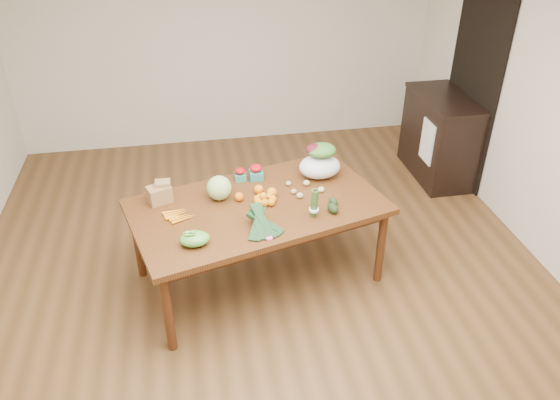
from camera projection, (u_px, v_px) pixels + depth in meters
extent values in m
plane|color=brown|center=(266.00, 291.00, 4.60)|extent=(6.00, 6.00, 0.00)
cube|color=beige|center=(224.00, 34.00, 6.38)|extent=(5.00, 0.02, 2.70)
cube|color=#572F14|center=(258.00, 242.00, 4.56)|extent=(2.20, 1.58, 0.75)
cube|color=black|center=(473.00, 87.00, 5.75)|extent=(0.02, 1.00, 2.10)
cube|color=black|center=(439.00, 137.00, 6.06)|extent=(0.52, 1.02, 0.94)
cube|color=white|center=(427.00, 142.00, 5.77)|extent=(0.02, 0.28, 0.45)
sphere|color=#B4D47A|center=(219.00, 188.00, 4.38)|extent=(0.20, 0.20, 0.20)
sphere|color=#FF640F|center=(239.00, 197.00, 4.39)|extent=(0.07, 0.07, 0.07)
sphere|color=orange|center=(259.00, 189.00, 4.48)|extent=(0.08, 0.08, 0.08)
sphere|color=#F2A20E|center=(272.00, 192.00, 4.43)|extent=(0.08, 0.08, 0.08)
ellipsoid|color=#5AB63D|center=(195.00, 239.00, 3.88)|extent=(0.22, 0.16, 0.10)
ellipsoid|color=#D1BC78|center=(294.00, 191.00, 4.49)|extent=(0.05, 0.04, 0.04)
ellipsoid|color=tan|center=(300.00, 195.00, 4.43)|extent=(0.06, 0.05, 0.05)
ellipsoid|color=tan|center=(306.00, 183.00, 4.60)|extent=(0.06, 0.05, 0.05)
ellipsoid|color=tan|center=(289.00, 183.00, 4.60)|extent=(0.05, 0.04, 0.04)
ellipsoid|color=#DECF80|center=(321.00, 190.00, 4.51)|extent=(0.06, 0.05, 0.05)
ellipsoid|color=black|center=(333.00, 208.00, 4.24)|extent=(0.10, 0.13, 0.07)
ellipsoid|color=black|center=(333.00, 201.00, 4.34)|extent=(0.09, 0.11, 0.06)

